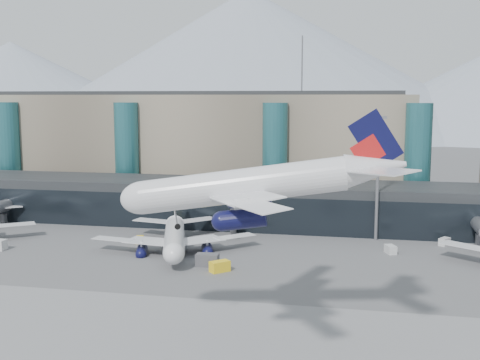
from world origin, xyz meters
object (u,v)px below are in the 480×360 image
hero_jet (271,174)px  veh_h (220,266)px  lightmast_mid (378,171)px  veh_d (444,242)px  veh_c (207,260)px  veh_g (391,249)px  veh_b (140,240)px  jet_parked_mid (175,229)px

hero_jet → veh_h: (-13.01, 28.59, -19.64)m
lightmast_mid → veh_d: lightmast_mid is taller
lightmast_mid → veh_c: (-29.29, -25.85, -13.32)m
veh_g → veh_h: veh_h is taller
hero_jet → veh_b: (-33.73, 45.18, -19.90)m
lightmast_mid → veh_b: (-47.09, -12.20, -13.76)m
veh_d → veh_g: 13.86m
veh_c → veh_g: 35.28m
lightmast_mid → veh_g: (2.54, -10.64, -13.63)m
veh_c → veh_h: veh_c is taller
jet_parked_mid → veh_b: jet_parked_mid is taller
veh_d → veh_g: veh_g is taller
hero_jet → veh_c: 40.35m
jet_parked_mid → veh_c: size_ratio=8.48×
lightmast_mid → jet_parked_mid: bearing=-157.8°
veh_g → veh_c: bearing=-85.4°
veh_b → jet_parked_mid: bearing=-125.5°
veh_c → veh_g: (31.83, 15.21, -0.31)m
veh_d → veh_g: bearing=161.3°
veh_c → veh_d: (42.67, 23.85, -0.34)m
jet_parked_mid → veh_g: 41.49m
jet_parked_mid → veh_b: 9.87m
hero_jet → veh_d: size_ratio=13.02×
jet_parked_mid → lightmast_mid: bearing=-85.0°
veh_b → veh_d: 61.32m
veh_c → veh_d: bearing=26.8°
veh_b → veh_g: bearing=-101.4°
veh_b → veh_g: 49.65m
veh_d → veh_g: size_ratio=0.98×
hero_jet → veh_h: bearing=108.3°
veh_g → veh_h: 34.14m
veh_c → veh_g: size_ratio=1.46×
hero_jet → veh_g: 53.19m
jet_parked_mid → veh_d: 53.77m
veh_g → veh_h: bearing=-78.8°
hero_jet → veh_g: (15.89, 46.75, -19.78)m
veh_c → veh_b: bearing=140.2°
hero_jet → veh_b: hero_jet is taller
veh_c → veh_g: bearing=23.2°
hero_jet → veh_c: size_ratio=8.74×
hero_jet → veh_g: hero_jet is taller
lightmast_mid → veh_d: 19.22m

